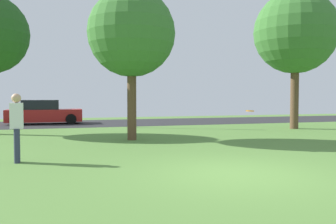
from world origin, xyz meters
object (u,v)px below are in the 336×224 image
Objects in this scene: person_catcher at (17,124)px; birch_tree_lone at (295,33)px; street_lamp_post at (134,86)px; frisbee_disc at (250,111)px; oak_tree_right at (131,34)px; parked_car_red at (44,113)px.

birch_tree_lone is at bearing 23.19° from person_catcher.
birch_tree_lone is 9.03m from street_lamp_post.
oak_tree_right is at bearing 131.38° from frisbee_disc.
frisbee_disc is at bearing -77.36° from street_lamp_post.
person_catcher is (-3.73, -3.93, -3.15)m from oak_tree_right.
oak_tree_right is 10.89m from parked_car_red.
frisbee_disc is at bearing -135.17° from birch_tree_lone.
oak_tree_right is 1.31× the size of parked_car_red.
frisbee_disc is at bearing -48.62° from oak_tree_right.
person_catcher reaches higher than parked_car_red.
oak_tree_right is (-9.14, -2.36, -0.90)m from birch_tree_lone.
frisbee_disc is at bearing 0.00° from person_catcher.
oak_tree_right is at bearing -101.75° from street_lamp_post.
birch_tree_lone is at bearing 44.83° from frisbee_disc.
frisbee_disc is (6.89, 0.34, 0.25)m from person_catcher.
parked_car_red is at bearing 111.21° from oak_tree_right.
person_catcher reaches higher than frisbee_disc.
person_catcher is 10.64m from street_lamp_post.
birch_tree_lone reaches higher than parked_car_red.
oak_tree_right is 5.59m from frisbee_disc.
street_lamp_post is (4.87, 9.38, 1.26)m from person_catcher.
birch_tree_lone is 4.06× the size of person_catcher.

